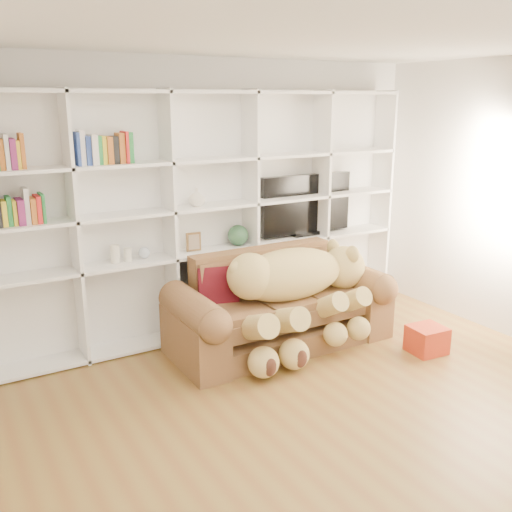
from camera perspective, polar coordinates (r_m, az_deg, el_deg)
floor at (r=4.25m, az=10.42°, el=-17.71°), size 5.00×5.00×0.00m
ceiling at (r=3.59m, az=12.65°, el=21.37°), size 5.00×5.00×0.00m
wall_back at (r=5.75m, az=-5.40°, el=5.79°), size 5.00×0.02×2.70m
bookshelf at (r=5.54m, az=-7.02°, el=4.90°), size 4.43×0.35×2.40m
sofa at (r=5.52m, az=2.25°, el=-5.48°), size 2.12×0.92×0.89m
teddy_bear at (r=5.32m, az=4.01°, el=-2.99°), size 1.65×0.89×0.95m
throw_pillow at (r=5.28m, az=-3.82°, el=-3.07°), size 0.41×0.30×0.39m
gift_box at (r=5.64m, az=16.72°, el=-8.00°), size 0.34×0.32×0.25m
tv at (r=6.24m, az=5.03°, el=5.08°), size 1.12×0.18×0.66m
picture_frame at (r=5.58m, az=-6.27°, el=1.43°), size 0.15×0.04×0.18m
green_vase at (r=5.79m, az=-1.81°, el=2.09°), size 0.21×0.21×0.21m
figurine_tall at (r=5.32m, az=-13.91°, el=0.19°), size 0.09×0.09×0.17m
figurine_short at (r=5.36m, az=-12.70°, el=0.14°), size 0.08×0.08×0.13m
snow_globe at (r=5.41m, az=-11.12°, el=0.33°), size 0.11×0.11×0.11m
shelf_vase at (r=5.51m, az=-5.95°, el=5.88°), size 0.20×0.20×0.17m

